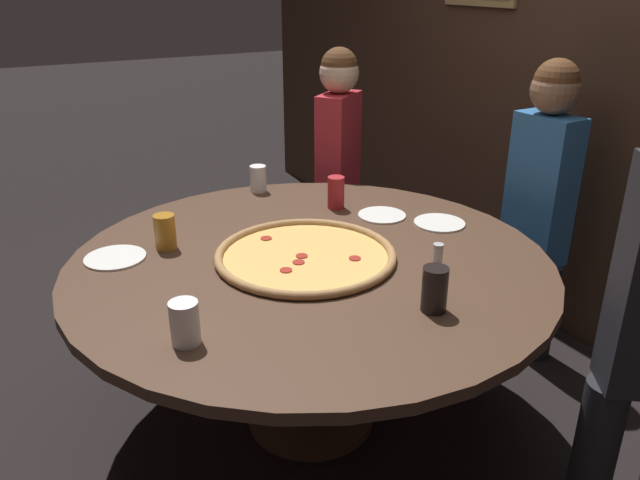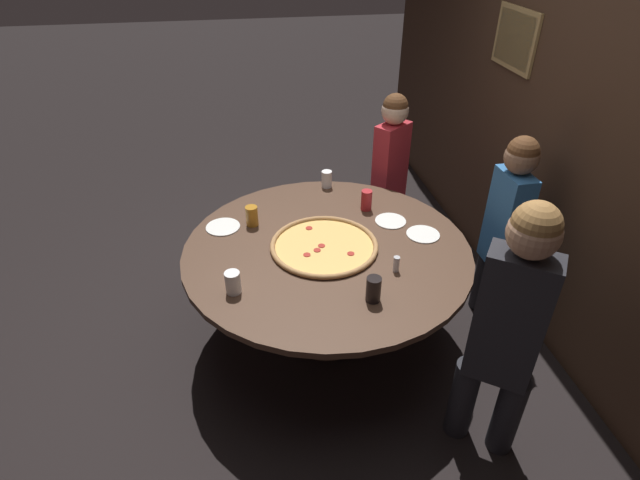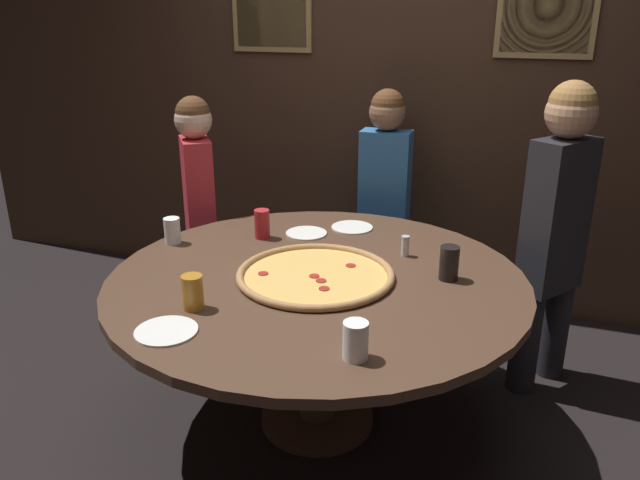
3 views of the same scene
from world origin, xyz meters
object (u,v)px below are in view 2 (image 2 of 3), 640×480
at_px(diner_side_left, 505,224).
at_px(diner_centre_back, 508,324).
at_px(white_plate_near_front, 223,227).
at_px(diner_far_right, 390,168).
at_px(drink_cup_front_edge, 373,289).
at_px(drink_cup_near_left, 366,200).
at_px(giant_pizza, 324,246).
at_px(drink_cup_centre_back, 252,216).
at_px(dining_table, 327,261).
at_px(white_plate_beside_cup, 390,221).
at_px(drink_cup_far_left, 327,179).
at_px(white_plate_far_back, 423,234).
at_px(drink_cup_beside_pizza, 233,282).
at_px(condiment_shaker, 396,264).

distance_m(diner_side_left, diner_centre_back, 1.06).
relative_size(white_plate_near_front, diner_far_right, 0.16).
xyz_separation_m(drink_cup_front_edge, drink_cup_near_left, (-0.94, 0.20, -0.00)).
xyz_separation_m(giant_pizza, drink_cup_centre_back, (-0.34, -0.42, 0.05)).
distance_m(dining_table, white_plate_beside_cup, 0.54).
relative_size(drink_cup_far_left, diner_centre_back, 0.08).
distance_m(drink_cup_far_left, white_plate_far_back, 0.91).
distance_m(white_plate_near_front, diner_far_right, 1.46).
distance_m(dining_table, drink_cup_near_left, 0.57).
bearing_deg(diner_far_right, drink_cup_front_edge, -145.90).
bearing_deg(drink_cup_near_left, drink_cup_beside_pizza, -51.49).
bearing_deg(drink_cup_beside_pizza, diner_centre_back, 64.13).
relative_size(white_plate_near_front, condiment_shaker, 2.31).
relative_size(drink_cup_near_left, diner_side_left, 0.10).
xyz_separation_m(drink_cup_far_left, white_plate_far_back, (0.76, 0.49, -0.06)).
bearing_deg(condiment_shaker, giant_pizza, -130.00).
bearing_deg(drink_cup_front_edge, condiment_shaker, 138.80).
bearing_deg(drink_cup_beside_pizza, condiment_shaker, 91.77).
bearing_deg(dining_table, drink_cup_beside_pizza, -60.04).
relative_size(drink_cup_front_edge, drink_cup_near_left, 1.01).
xyz_separation_m(white_plate_beside_cup, diner_side_left, (0.24, 0.70, 0.04)).
bearing_deg(drink_cup_far_left, dining_table, -10.47).
relative_size(white_plate_beside_cup, diner_far_right, 0.15).
xyz_separation_m(giant_pizza, white_plate_far_back, (-0.03, 0.65, -0.01)).
distance_m(drink_cup_front_edge, white_plate_near_front, 1.18).
distance_m(drink_cup_front_edge, drink_cup_near_left, 0.97).
height_order(drink_cup_front_edge, diner_far_right, diner_far_right).
relative_size(white_plate_beside_cup, white_plate_far_back, 0.97).
distance_m(drink_cup_beside_pizza, diner_centre_back, 1.42).
xyz_separation_m(white_plate_beside_cup, diner_centre_back, (1.18, 0.21, 0.12)).
xyz_separation_m(giant_pizza, drink_cup_beside_pizza, (0.34, -0.57, 0.05)).
relative_size(giant_pizza, diner_centre_back, 0.44).
relative_size(drink_cup_front_edge, drink_cup_beside_pizza, 1.12).
bearing_deg(white_plate_near_front, diner_side_left, 78.89).
distance_m(white_plate_beside_cup, white_plate_far_back, 0.25).
distance_m(diner_far_right, diner_side_left, 1.08).
height_order(giant_pizza, condiment_shaker, condiment_shaker).
bearing_deg(giant_pizza, dining_table, 90.05).
xyz_separation_m(giant_pizza, drink_cup_near_left, (-0.41, 0.37, 0.06)).
xyz_separation_m(drink_cup_near_left, condiment_shaker, (0.72, -0.01, -0.02)).
bearing_deg(white_plate_beside_cup, drink_cup_front_edge, -23.34).
height_order(dining_table, diner_far_right, diner_far_right).
bearing_deg(diner_side_left, white_plate_beside_cup, 70.82).
distance_m(giant_pizza, diner_far_right, 1.19).
height_order(white_plate_near_front, diner_side_left, diner_side_left).
bearing_deg(diner_side_left, drink_cup_beside_pizza, 99.83).
height_order(dining_table, drink_cup_front_edge, drink_cup_front_edge).
bearing_deg(drink_cup_near_left, white_plate_far_back, 36.39).
distance_m(drink_cup_centre_back, white_plate_far_back, 1.12).
relative_size(drink_cup_beside_pizza, white_plate_beside_cup, 0.63).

